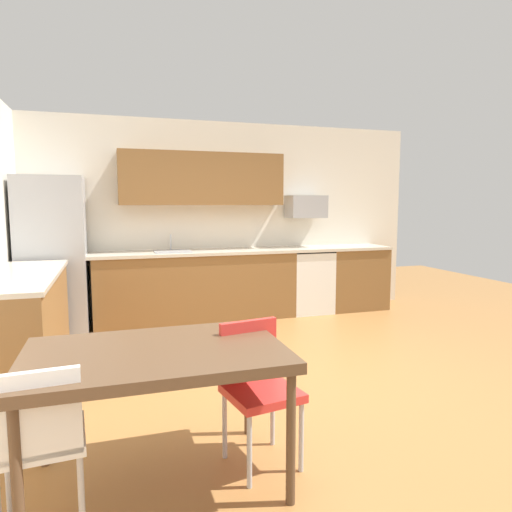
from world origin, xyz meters
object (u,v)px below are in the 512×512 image
object	(u,v)px
refrigerator	(53,256)
chair_far_side	(39,435)
microwave	(306,207)
oven_range	(308,281)
dining_table	(156,361)
chair_near_table	(257,380)

from	to	relation	value
refrigerator	chair_far_side	world-z (taller)	refrigerator
refrigerator	microwave	bearing A→B (deg)	3.05
oven_range	dining_table	world-z (taller)	oven_range
oven_range	chair_near_table	xyz separation A→B (m)	(-1.90, -3.49, 0.05)
microwave	chair_near_table	bearing A→B (deg)	-117.83
refrigerator	dining_table	xyz separation A→B (m)	(0.89, -3.48, -0.23)
oven_range	microwave	bearing A→B (deg)	90.00
refrigerator	microwave	xyz separation A→B (m)	(3.38, 0.18, 0.58)
microwave	chair_far_side	size ratio (longest dim) A/B	0.64
oven_range	dining_table	distance (m)	4.36
dining_table	chair_near_table	size ratio (longest dim) A/B	1.65
dining_table	chair_far_side	distance (m)	0.66
refrigerator	chair_near_table	world-z (taller)	refrigerator
dining_table	chair_near_table	world-z (taller)	chair_near_table
microwave	dining_table	size ratio (longest dim) A/B	0.39
oven_range	chair_far_side	distance (m)	4.89
microwave	dining_table	xyz separation A→B (m)	(-2.50, -3.66, -0.81)
chair_far_side	oven_range	bearing A→B (deg)	51.32
refrigerator	microwave	size ratio (longest dim) A/B	3.50
chair_near_table	chair_far_side	distance (m)	1.21
refrigerator	chair_far_side	size ratio (longest dim) A/B	2.23
refrigerator	dining_table	distance (m)	3.60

